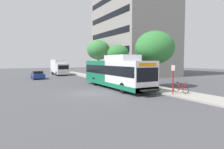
# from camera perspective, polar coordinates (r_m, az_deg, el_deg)

# --- Properties ---
(ground_plane) EXTENTS (120.00, 120.00, 0.00)m
(ground_plane) POSITION_cam_1_polar(r_m,az_deg,el_deg) (25.92, -12.98, -2.79)
(ground_plane) COLOR #4C4C51
(sidewalk_curb) EXTENTS (3.00, 56.00, 0.14)m
(sidewalk_curb) POSITION_cam_1_polar(r_m,az_deg,el_deg) (26.82, 2.78, -2.31)
(sidewalk_curb) COLOR #A8A399
(sidewalk_curb) RESTS_ON ground
(transit_bus) EXTENTS (2.58, 12.25, 3.65)m
(transit_bus) POSITION_cam_1_polar(r_m,az_deg,el_deg) (21.72, 1.01, 0.51)
(transit_bus) COLOR white
(transit_bus) RESTS_ON ground
(bus_stop_sign_pole) EXTENTS (0.10, 0.36, 2.60)m
(bus_stop_sign_pole) POSITION_cam_1_polar(r_m,az_deg,el_deg) (17.62, 17.54, -0.70)
(bus_stop_sign_pole) COLOR red
(bus_stop_sign_pole) RESTS_ON sidewalk_curb
(bicycle_parked) EXTENTS (0.52, 1.76, 1.02)m
(bicycle_parked) POSITION_cam_1_polar(r_m,az_deg,el_deg) (18.57, 19.55, -3.88)
(bicycle_parked) COLOR black
(bicycle_parked) RESTS_ON sidewalk_curb
(street_tree_near_stop) EXTENTS (4.36, 4.36, 6.24)m
(street_tree_near_stop) POSITION_cam_1_polar(r_m,az_deg,el_deg) (22.42, 12.46, 7.71)
(street_tree_near_stop) COLOR #4C3823
(street_tree_near_stop) RESTS_ON sidewalk_curb
(street_tree_mid_block) EXTENTS (3.20, 3.20, 5.28)m
(street_tree_mid_block) POSITION_cam_1_polar(r_m,az_deg,el_deg) (28.83, 1.83, 6.03)
(street_tree_mid_block) COLOR #4C3823
(street_tree_mid_block) RESTS_ON sidewalk_curb
(street_tree_far_block) EXTENTS (4.20, 4.20, 6.66)m
(street_tree_far_block) POSITION_cam_1_polar(r_m,az_deg,el_deg) (35.77, -3.99, 7.20)
(street_tree_far_block) COLOR #4C3823
(street_tree_far_block) RESTS_ON sidewalk_curb
(parked_car_far_lane) EXTENTS (1.80, 4.50, 1.33)m
(parked_car_far_lane) POSITION_cam_1_polar(r_m,az_deg,el_deg) (35.15, -21.03, -0.08)
(parked_car_far_lane) COLOR navy
(parked_car_far_lane) RESTS_ON ground
(box_truck_background) EXTENTS (2.32, 7.01, 3.25)m
(box_truck_background) POSITION_cam_1_polar(r_m,az_deg,el_deg) (42.97, -15.26, 2.20)
(box_truck_background) COLOR silver
(box_truck_background) RESTS_ON ground
(apartment_tower_backdrop) EXTENTS (11.85, 16.67, 26.43)m
(apartment_tower_backdrop) POSITION_cam_1_polar(r_m,az_deg,el_deg) (42.54, 6.24, 17.89)
(apartment_tower_backdrop) COLOR gray
(apartment_tower_backdrop) RESTS_ON ground
(lattice_comm_tower) EXTENTS (1.10, 1.10, 33.55)m
(lattice_comm_tower) POSITION_cam_1_polar(r_m,az_deg,el_deg) (53.34, -3.12, 12.98)
(lattice_comm_tower) COLOR #B7B7BC
(lattice_comm_tower) RESTS_ON ground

